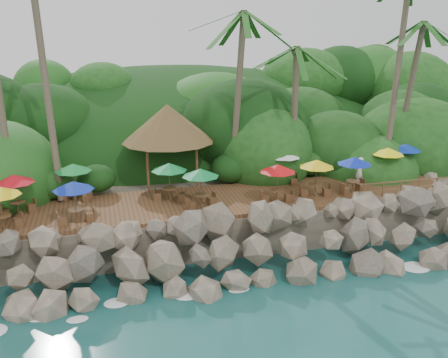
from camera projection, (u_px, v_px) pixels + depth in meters
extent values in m
plane|color=#19514F|center=(259.00, 292.00, 21.08)|extent=(140.00, 140.00, 0.00)
cube|color=gray|center=(189.00, 171.00, 35.57)|extent=(32.00, 25.20, 2.10)
ellipsoid|color=#143811|center=(174.00, 160.00, 42.81)|extent=(44.80, 28.00, 15.40)
cube|color=brown|center=(224.00, 200.00, 25.99)|extent=(26.00, 5.00, 0.20)
ellipsoid|color=white|center=(41.00, 318.00, 19.15)|extent=(1.20, 0.80, 0.06)
ellipsoid|color=white|center=(118.00, 307.00, 19.89)|extent=(1.20, 0.80, 0.06)
ellipsoid|color=white|center=(190.00, 297.00, 20.62)|extent=(1.20, 0.80, 0.06)
ellipsoid|color=white|center=(257.00, 288.00, 21.35)|extent=(1.20, 0.80, 0.06)
ellipsoid|color=white|center=(319.00, 280.00, 22.08)|extent=(1.20, 0.80, 0.06)
ellipsoid|color=white|center=(378.00, 272.00, 22.81)|extent=(1.20, 0.80, 0.06)
ellipsoid|color=white|center=(432.00, 264.00, 23.55)|extent=(1.20, 0.80, 0.06)
cylinder|color=brown|center=(44.00, 72.00, 24.48)|extent=(0.98, 2.62, 13.07)
cylinder|color=brown|center=(238.00, 101.00, 27.56)|extent=(1.01, 0.94, 9.60)
ellipsoid|color=#23601E|center=(238.00, 12.00, 26.16)|extent=(6.00, 6.00, 2.40)
cylinder|color=brown|center=(294.00, 115.00, 28.69)|extent=(0.61, 0.60, 7.71)
ellipsoid|color=#23601E|center=(297.00, 48.00, 27.56)|extent=(6.00, 6.00, 2.40)
cylinder|color=brown|center=(397.00, 76.00, 29.33)|extent=(1.71, 1.74, 11.96)
cylinder|color=brown|center=(408.00, 98.00, 30.56)|extent=(0.43, 1.75, 9.10)
ellipsoid|color=#23601E|center=(416.00, 22.00, 29.22)|extent=(6.00, 6.00, 2.40)
cylinder|color=brown|center=(148.00, 169.00, 27.10)|extent=(0.16, 0.16, 2.40)
cylinder|color=brown|center=(197.00, 166.00, 27.78)|extent=(0.16, 0.16, 2.40)
cylinder|color=brown|center=(143.00, 157.00, 29.69)|extent=(0.16, 0.16, 2.40)
cylinder|color=brown|center=(188.00, 154.00, 30.37)|extent=(0.16, 0.16, 2.40)
cone|color=brown|center=(168.00, 123.00, 28.06)|extent=(5.41, 5.41, 2.20)
cylinder|color=brown|center=(283.00, 179.00, 28.32)|extent=(0.07, 0.07, 0.67)
cylinder|color=brown|center=(284.00, 173.00, 28.22)|extent=(0.76, 0.76, 0.05)
cylinder|color=brown|center=(284.00, 168.00, 28.13)|extent=(0.05, 0.05, 1.98)
cone|color=white|center=(284.00, 154.00, 27.88)|extent=(1.89, 1.89, 0.41)
cube|color=brown|center=(272.00, 180.00, 28.42)|extent=(0.49, 0.49, 0.41)
cube|color=brown|center=(294.00, 181.00, 28.30)|extent=(0.49, 0.49, 0.41)
cylinder|color=brown|center=(76.00, 216.00, 22.54)|extent=(0.07, 0.07, 0.67)
cylinder|color=brown|center=(75.00, 210.00, 22.44)|extent=(0.76, 0.76, 0.05)
cylinder|color=brown|center=(75.00, 203.00, 22.34)|extent=(0.05, 0.05, 1.98)
cone|color=#0C259E|center=(73.00, 186.00, 22.09)|extent=(1.89, 1.89, 0.41)
cube|color=brown|center=(62.00, 221.00, 22.32)|extent=(0.44, 0.44, 0.41)
cube|color=brown|center=(90.00, 217.00, 22.83)|extent=(0.44, 0.44, 0.41)
cylinder|color=brown|center=(315.00, 190.00, 26.24)|extent=(0.07, 0.07, 0.67)
cylinder|color=brown|center=(316.00, 184.00, 26.14)|extent=(0.76, 0.76, 0.05)
cylinder|color=brown|center=(316.00, 179.00, 26.04)|extent=(0.05, 0.05, 1.98)
cone|color=yellow|center=(317.00, 163.00, 25.79)|extent=(1.89, 1.89, 0.41)
cube|color=brown|center=(304.00, 193.00, 26.21)|extent=(0.43, 0.43, 0.41)
cube|color=brown|center=(326.00, 192.00, 26.33)|extent=(0.43, 0.43, 0.41)
cylinder|color=brown|center=(352.00, 187.00, 26.81)|extent=(0.07, 0.07, 0.67)
cylinder|color=brown|center=(353.00, 181.00, 26.71)|extent=(0.76, 0.76, 0.05)
cylinder|color=brown|center=(353.00, 176.00, 26.62)|extent=(0.05, 0.05, 1.98)
cone|color=#0D24AE|center=(355.00, 161.00, 26.37)|extent=(1.89, 1.89, 0.41)
cube|color=brown|center=(344.00, 191.00, 26.51)|extent=(0.48, 0.48, 0.41)
cube|color=brown|center=(360.00, 187.00, 27.19)|extent=(0.48, 0.48, 0.41)
cylinder|color=brown|center=(201.00, 201.00, 24.58)|extent=(0.07, 0.07, 0.67)
cylinder|color=brown|center=(201.00, 195.00, 24.48)|extent=(0.76, 0.76, 0.05)
cylinder|color=brown|center=(201.00, 189.00, 24.39)|extent=(0.05, 0.05, 1.98)
cone|color=#0D7C38|center=(201.00, 173.00, 24.14)|extent=(1.89, 1.89, 0.41)
cube|color=brown|center=(191.00, 206.00, 24.25)|extent=(0.50, 0.50, 0.41)
cube|color=brown|center=(211.00, 201.00, 24.99)|extent=(0.50, 0.50, 0.41)
cylinder|color=brown|center=(277.00, 196.00, 25.35)|extent=(0.07, 0.07, 0.67)
cylinder|color=brown|center=(277.00, 190.00, 25.25)|extent=(0.76, 0.76, 0.05)
cylinder|color=brown|center=(277.00, 184.00, 25.16)|extent=(0.05, 0.05, 1.98)
cone|color=red|center=(278.00, 168.00, 24.91)|extent=(1.89, 1.89, 0.41)
cube|color=brown|center=(265.00, 199.00, 25.33)|extent=(0.43, 0.43, 0.41)
cube|color=brown|center=(289.00, 198.00, 25.45)|extent=(0.43, 0.43, 0.41)
cylinder|color=brown|center=(18.00, 208.00, 23.56)|extent=(0.07, 0.07, 0.67)
cylinder|color=brown|center=(17.00, 202.00, 23.46)|extent=(0.76, 0.76, 0.05)
cylinder|color=brown|center=(16.00, 196.00, 23.37)|extent=(0.05, 0.05, 1.98)
cone|color=#B90B17|center=(14.00, 179.00, 23.12)|extent=(1.89, 1.89, 0.41)
cube|color=brown|center=(5.00, 214.00, 23.22)|extent=(0.50, 0.50, 0.41)
cube|color=brown|center=(31.00, 208.00, 23.99)|extent=(0.50, 0.50, 0.41)
cylinder|color=brown|center=(170.00, 194.00, 25.59)|extent=(0.07, 0.07, 0.67)
cylinder|color=brown|center=(170.00, 188.00, 25.49)|extent=(0.76, 0.76, 0.05)
cylinder|color=brown|center=(170.00, 183.00, 25.40)|extent=(0.05, 0.05, 1.98)
cone|color=#0D7B36|center=(169.00, 167.00, 25.15)|extent=(1.89, 1.89, 0.41)
cube|color=brown|center=(158.00, 197.00, 25.64)|extent=(0.47, 0.47, 0.41)
cube|color=brown|center=(182.00, 197.00, 25.61)|extent=(0.47, 0.47, 0.41)
cylinder|color=brown|center=(76.00, 195.00, 25.47)|extent=(0.07, 0.07, 0.67)
cylinder|color=brown|center=(75.00, 189.00, 25.37)|extent=(0.76, 0.76, 0.05)
cylinder|color=brown|center=(75.00, 183.00, 25.28)|extent=(0.05, 0.05, 1.98)
cone|color=#0D7A2B|center=(73.00, 168.00, 25.03)|extent=(1.89, 1.89, 0.41)
cube|color=brown|center=(64.00, 197.00, 25.57)|extent=(0.49, 0.49, 0.41)
cube|color=brown|center=(87.00, 198.00, 25.44)|extent=(0.49, 0.49, 0.41)
cylinder|color=brown|center=(4.00, 223.00, 21.78)|extent=(0.07, 0.07, 0.67)
cylinder|color=brown|center=(3.00, 216.00, 21.68)|extent=(0.76, 0.76, 0.05)
cylinder|color=brown|center=(2.00, 209.00, 21.59)|extent=(0.05, 0.05, 1.98)
cube|color=brown|center=(18.00, 222.00, 22.18)|extent=(0.49, 0.49, 0.41)
cylinder|color=brown|center=(403.00, 171.00, 29.90)|extent=(0.07, 0.07, 0.67)
cylinder|color=brown|center=(404.00, 166.00, 29.80)|extent=(0.76, 0.76, 0.05)
cylinder|color=brown|center=(404.00, 161.00, 29.71)|extent=(0.05, 0.05, 1.98)
cone|color=#0C2FA2|center=(406.00, 147.00, 29.46)|extent=(1.89, 1.89, 0.41)
cube|color=brown|center=(394.00, 174.00, 29.74)|extent=(0.41, 0.41, 0.41)
cube|color=brown|center=(411.00, 172.00, 30.14)|extent=(0.41, 0.41, 0.41)
cylinder|color=brown|center=(385.00, 176.00, 28.92)|extent=(0.07, 0.07, 0.67)
cylinder|color=brown|center=(386.00, 170.00, 28.82)|extent=(0.76, 0.76, 0.05)
cylinder|color=brown|center=(387.00, 165.00, 28.73)|extent=(0.05, 0.05, 1.98)
cone|color=#FDEF15|center=(388.00, 151.00, 28.48)|extent=(1.89, 1.89, 0.41)
cube|color=brown|center=(375.00, 177.00, 29.00)|extent=(0.48, 0.48, 0.41)
cube|color=brown|center=(396.00, 178.00, 28.91)|extent=(0.48, 0.48, 0.41)
cylinder|color=brown|center=(364.00, 193.00, 25.34)|extent=(0.10, 0.10, 1.00)
cylinder|color=brown|center=(383.00, 191.00, 25.61)|extent=(0.10, 0.10, 1.00)
cylinder|color=brown|center=(401.00, 189.00, 25.88)|extent=(0.10, 0.10, 1.00)
cylinder|color=brown|center=(419.00, 188.00, 26.15)|extent=(0.10, 0.10, 1.00)
cylinder|color=brown|center=(436.00, 186.00, 26.42)|extent=(0.10, 0.10, 1.00)
cube|color=brown|center=(420.00, 180.00, 26.02)|extent=(7.20, 0.06, 0.06)
cube|color=brown|center=(419.00, 187.00, 26.14)|extent=(7.20, 0.06, 0.06)
imported|color=white|center=(359.00, 171.00, 27.96)|extent=(0.72, 0.62, 1.67)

